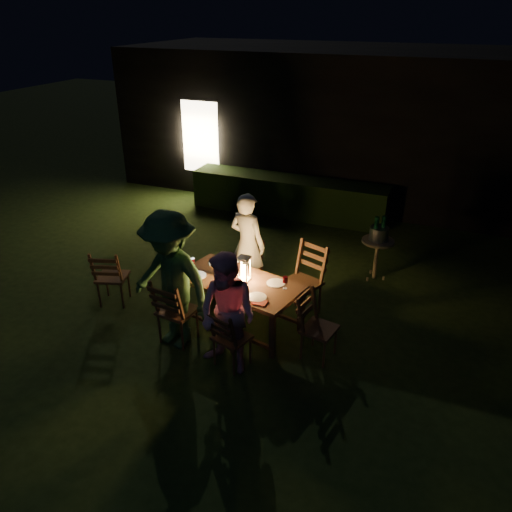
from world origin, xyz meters
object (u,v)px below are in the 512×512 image
at_px(person_opp_right, 228,314).
at_px(lantern, 244,270).
at_px(chair_end, 317,338).
at_px(chair_spare, 113,286).
at_px(person_house_side, 247,244).
at_px(bottle_bucket_b, 383,230).
at_px(chair_far_right, 302,293).
at_px(bottle_table, 224,267).
at_px(side_table, 378,245).
at_px(dining_table, 239,285).
at_px(chair_far_left, 246,277).
at_px(bottle_bucket_a, 376,231).
at_px(chair_near_left, 177,321).
at_px(chair_near_right, 231,347).
at_px(ice_bucket, 379,234).
at_px(person_opp_left, 171,281).

height_order(person_opp_right, lantern, person_opp_right).
xyz_separation_m(chair_end, chair_spare, (-3.18, 0.08, 0.01)).
bearing_deg(person_house_side, lantern, 123.00).
xyz_separation_m(lantern, bottle_bucket_b, (1.49, 2.08, -0.01)).
bearing_deg(person_house_side, chair_far_right, 177.28).
xyz_separation_m(bottle_table, side_table, (1.74, 2.02, -0.24)).
bearing_deg(dining_table, chair_far_right, 54.40).
distance_m(chair_far_left, bottle_bucket_a, 2.17).
height_order(chair_end, bottle_bucket_b, bottle_bucket_b).
height_order(person_opp_right, bottle_bucket_a, person_opp_right).
xyz_separation_m(person_house_side, lantern, (0.32, -0.86, 0.05)).
distance_m(chair_far_right, bottle_table, 1.23).
height_order(chair_near_left, chair_spare, chair_near_left).
relative_size(chair_far_left, person_opp_right, 0.58).
relative_size(person_opp_right, bottle_bucket_a, 4.86).
bearing_deg(chair_far_right, chair_near_left, 64.69).
distance_m(chair_near_right, ice_bucket, 3.21).
bearing_deg(bottle_bucket_b, chair_near_left, -127.87).
xyz_separation_m(chair_spare, bottle_table, (1.73, 0.25, 0.56)).
xyz_separation_m(chair_near_right, bottle_bucket_a, (1.18, 2.88, 0.58)).
height_order(chair_far_right, bottle_table, chair_far_right).
height_order(lantern, side_table, lantern).
height_order(chair_far_right, bottle_bucket_b, chair_far_right).
distance_m(chair_near_left, chair_far_right, 1.84).
bearing_deg(lantern, chair_near_left, -133.76).
relative_size(chair_near_right, chair_far_right, 0.82).
xyz_separation_m(chair_spare, person_opp_left, (1.36, -0.51, 0.65)).
relative_size(ice_bucket, bottle_bucket_a, 0.94).
distance_m(chair_far_left, chair_end, 1.85).
distance_m(person_opp_left, bottle_bucket_b, 3.56).
distance_m(chair_near_right, person_opp_right, 0.51).
height_order(ice_bucket, bottle_bucket_a, bottle_bucket_a).
distance_m(lantern, bottle_bucket_a, 2.43).
height_order(chair_near_left, person_opp_right, person_opp_right).
height_order(chair_near_right, person_house_side, person_house_side).
bearing_deg(person_opp_left, side_table, 65.22).
height_order(chair_far_right, chair_spare, chair_far_right).
xyz_separation_m(dining_table, chair_spare, (-1.98, -0.19, -0.35)).
xyz_separation_m(chair_near_left, chair_end, (1.81, 0.39, -0.03)).
bearing_deg(chair_spare, bottle_table, -9.66).
xyz_separation_m(bottle_table, bottle_bucket_a, (1.69, 1.98, 0.01)).
height_order(side_table, bottle_bucket_a, bottle_bucket_a).
distance_m(chair_near_left, person_house_side, 1.67).
xyz_separation_m(chair_end, ice_bucket, (0.30, 2.34, 0.53)).
distance_m(person_house_side, bottle_bucket_a, 2.05).
relative_size(chair_far_left, bottle_bucket_b, 2.82).
relative_size(dining_table, person_house_side, 1.13).
distance_m(person_opp_left, bottle_table, 0.85).
bearing_deg(person_house_side, person_opp_left, 90.00).
xyz_separation_m(chair_far_left, chair_end, (1.47, -1.12, 0.00)).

